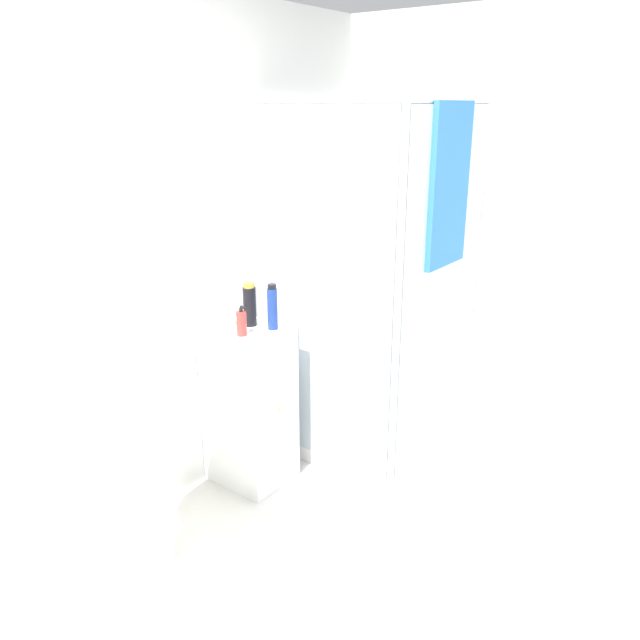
% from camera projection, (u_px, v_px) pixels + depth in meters
% --- Properties ---
extents(wall_back, '(6.40, 0.06, 2.50)m').
position_uv_depth(wall_back, '(141.00, 271.00, 2.90)').
color(wall_back, white).
rests_on(wall_back, ground_plane).
extents(wall_right, '(0.06, 6.40, 2.50)m').
position_uv_depth(wall_right, '(618.00, 254.00, 3.23)').
color(wall_right, white).
rests_on(wall_right, ground_plane).
extents(shower_enclosure, '(0.93, 0.96, 2.02)m').
position_uv_depth(shower_enclosure, '(375.00, 360.00, 3.66)').
color(shower_enclosure, white).
rests_on(shower_enclosure, ground_plane).
extents(vanity_cabinet, '(0.35, 0.42, 0.88)m').
position_uv_depth(vanity_cabinet, '(250.00, 406.00, 3.37)').
color(vanity_cabinet, white).
rests_on(vanity_cabinet, ground_plane).
extents(sink, '(0.50, 0.50, 0.98)m').
position_uv_depth(sink, '(147.00, 430.00, 2.65)').
color(sink, white).
rests_on(sink, ground_plane).
extents(soap_dispenser, '(0.05, 0.05, 0.16)m').
position_uv_depth(soap_dispenser, '(242.00, 323.00, 3.12)').
color(soap_dispenser, red).
rests_on(soap_dispenser, vanity_cabinet).
extents(shampoo_bottle_tall_black, '(0.07, 0.07, 0.23)m').
position_uv_depth(shampoo_bottle_tall_black, '(250.00, 305.00, 3.25)').
color(shampoo_bottle_tall_black, black).
rests_on(shampoo_bottle_tall_black, vanity_cabinet).
extents(shampoo_bottle_blue, '(0.05, 0.05, 0.24)m').
position_uv_depth(shampoo_bottle_blue, '(272.00, 307.00, 3.19)').
color(shampoo_bottle_blue, navy).
rests_on(shampoo_bottle_blue, vanity_cabinet).
extents(lotion_bottle_white, '(0.06, 0.06, 0.14)m').
position_uv_depth(lotion_bottle_white, '(225.00, 316.00, 3.24)').
color(lotion_bottle_white, white).
rests_on(lotion_bottle_white, vanity_cabinet).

